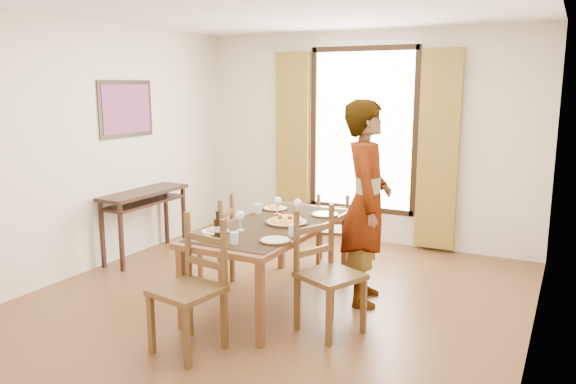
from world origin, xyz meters
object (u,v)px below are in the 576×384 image
at_px(man, 366,203).
at_px(pasta_platter, 287,219).
at_px(dining_table, 272,231).
at_px(console_table, 144,200).

height_order(man, pasta_platter, man).
height_order(dining_table, pasta_platter, pasta_platter).
xyz_separation_m(man, pasta_platter, (-0.65, -0.35, -0.14)).
height_order(console_table, dining_table, console_table).
bearing_deg(dining_table, man, 28.10).
height_order(dining_table, man, man).
bearing_deg(dining_table, console_table, 165.18).
xyz_separation_m(dining_table, man, (0.77, 0.41, 0.26)).
bearing_deg(console_table, man, -2.54).
height_order(console_table, pasta_platter, pasta_platter).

